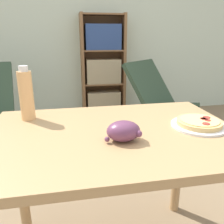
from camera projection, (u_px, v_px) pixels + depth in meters
wall_back at (81, 25)px, 3.35m from camera, size 8.00×0.05×2.60m
dining_table at (115, 155)px, 1.08m from camera, size 1.11×0.78×0.77m
pizza_on_plate at (199, 123)px, 1.09m from camera, size 0.25×0.25×0.04m
grape_bunch at (124, 131)px, 0.94m from camera, size 0.15×0.11×0.08m
drink_bottle at (26, 95)px, 1.16m from camera, size 0.07×0.07×0.27m
lounge_chair_far at (161, 114)px, 2.77m from camera, size 0.90×0.97×0.88m
bookshelf at (103, 70)px, 3.42m from camera, size 0.62×0.29×1.45m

